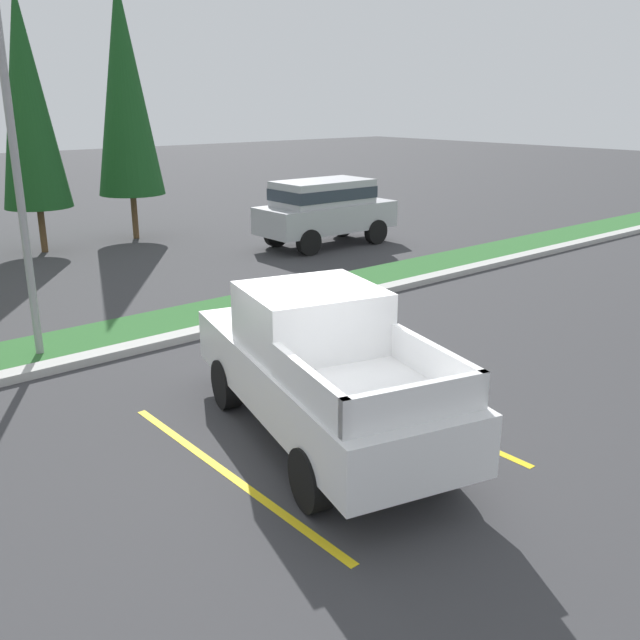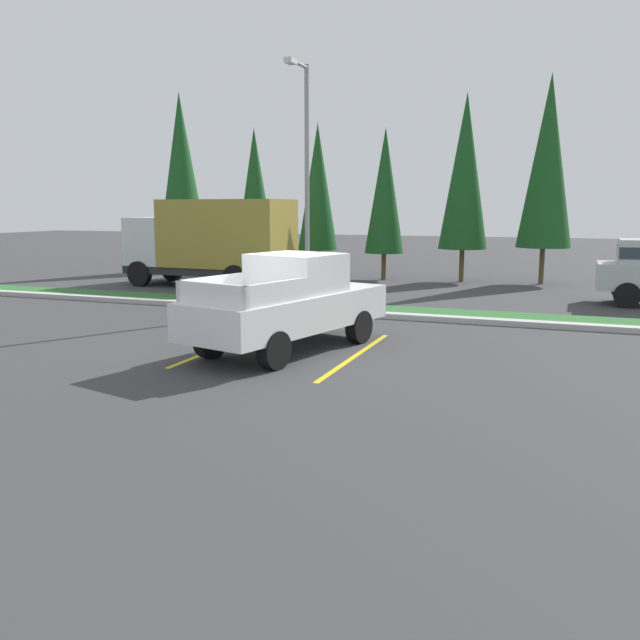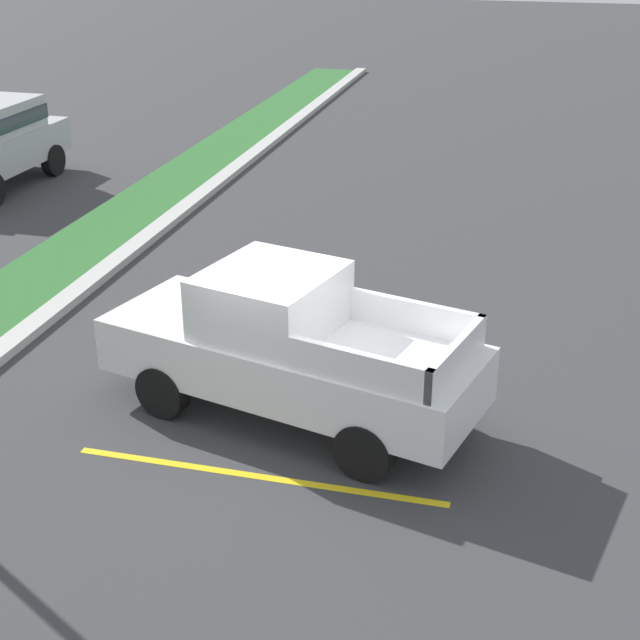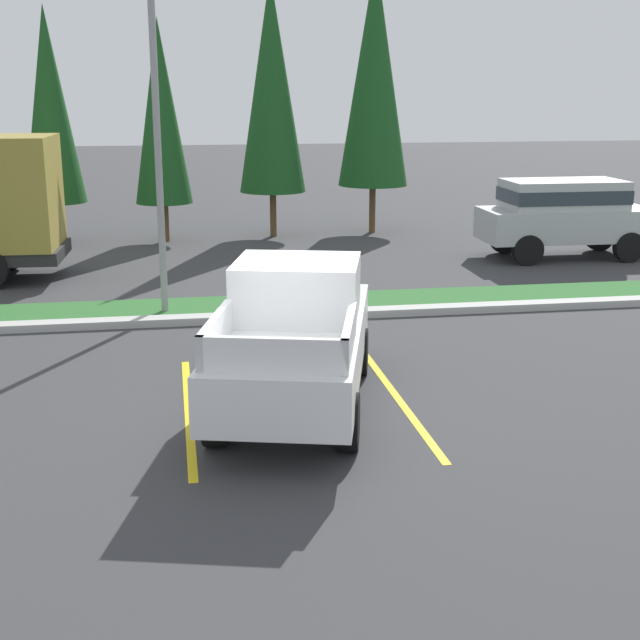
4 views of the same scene
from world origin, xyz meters
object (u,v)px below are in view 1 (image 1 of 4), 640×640
(street_light, at_px, (13,122))
(cypress_tree_far_right, at_px, (124,87))
(suv_distant, at_px, (325,207))
(cypress_tree_rightmost, at_px, (27,99))
(pickup_truck_main, at_px, (319,367))

(street_light, xyz_separation_m, cypress_tree_far_right, (6.50, 9.66, 0.72))
(suv_distant, height_order, street_light, street_light)
(cypress_tree_rightmost, bearing_deg, cypress_tree_far_right, 4.82)
(cypress_tree_far_right, bearing_deg, cypress_tree_rightmost, -175.18)
(pickup_truck_main, bearing_deg, suv_distant, 49.39)
(suv_distant, bearing_deg, street_light, -156.81)
(suv_distant, bearing_deg, cypress_tree_rightmost, 146.63)
(cypress_tree_far_right, bearing_deg, pickup_truck_main, -106.75)
(pickup_truck_main, bearing_deg, cypress_tree_far_right, 73.25)
(pickup_truck_main, bearing_deg, street_light, 108.62)
(street_light, bearing_deg, cypress_tree_far_right, 56.05)
(pickup_truck_main, height_order, suv_distant, same)
(suv_distant, height_order, cypress_tree_rightmost, cypress_tree_rightmost)
(cypress_tree_rightmost, xyz_separation_m, cypress_tree_far_right, (3.19, 0.27, 0.35))
(suv_distant, bearing_deg, pickup_truck_main, -130.61)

